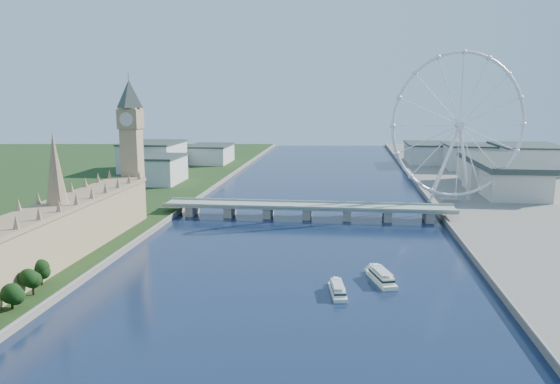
# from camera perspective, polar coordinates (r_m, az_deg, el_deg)

# --- Properties ---
(parliament_range) EXTENTS (24.00, 200.00, 70.00)m
(parliament_range) POSITION_cam_1_polar(r_m,az_deg,el_deg) (325.18, -22.05, -3.76)
(parliament_range) COLOR tan
(parliament_range) RESTS_ON ground
(big_ben) EXTENTS (20.02, 20.02, 110.00)m
(big_ben) POSITION_cam_1_polar(r_m,az_deg,el_deg) (414.89, -15.31, 6.21)
(big_ben) COLOR tan
(big_ben) RESTS_ON ground
(westminster_bridge) EXTENTS (220.00, 22.00, 9.50)m
(westminster_bridge) POSITION_cam_1_polar(r_m,az_deg,el_deg) (415.55, 2.87, -1.79)
(westminster_bridge) COLOR gray
(westminster_bridge) RESTS_ON ground
(london_eye) EXTENTS (113.60, 39.12, 124.30)m
(london_eye) POSITION_cam_1_polar(r_m,az_deg,el_deg) (470.48, 18.27, 6.60)
(london_eye) COLOR silver
(london_eye) RESTS_ON ground
(county_hall) EXTENTS (54.00, 144.00, 35.00)m
(county_hall) POSITION_cam_1_polar(r_m,az_deg,el_deg) (563.12, 21.90, -0.04)
(county_hall) COLOR beige
(county_hall) RESTS_ON ground
(city_skyline) EXTENTS (505.00, 280.00, 32.00)m
(city_skyline) POSITION_cam_1_polar(r_m,az_deg,el_deg) (670.08, 7.80, 3.59)
(city_skyline) COLOR beige
(city_skyline) RESTS_ON ground
(tour_boat_near) EXTENTS (10.26, 26.89, 5.76)m
(tour_boat_near) POSITION_cam_1_polar(r_m,az_deg,el_deg) (262.23, 6.04, -10.56)
(tour_boat_near) COLOR silver
(tour_boat_near) RESTS_ON ground
(tour_boat_far) EXTENTS (15.87, 31.13, 6.67)m
(tour_boat_far) POSITION_cam_1_polar(r_m,az_deg,el_deg) (281.55, 10.51, -9.21)
(tour_boat_far) COLOR #F5F6CD
(tour_boat_far) RESTS_ON ground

